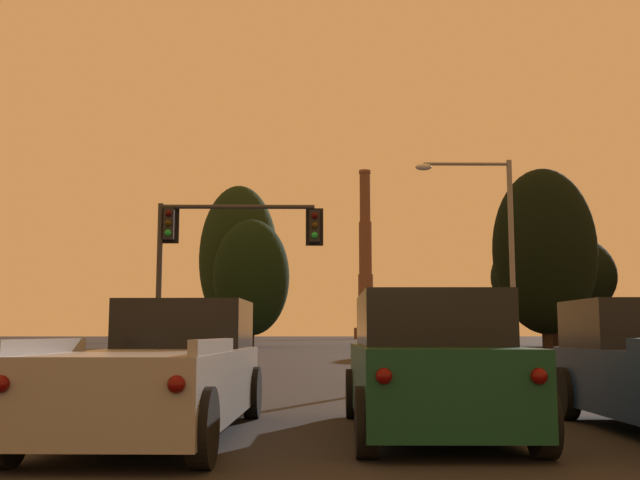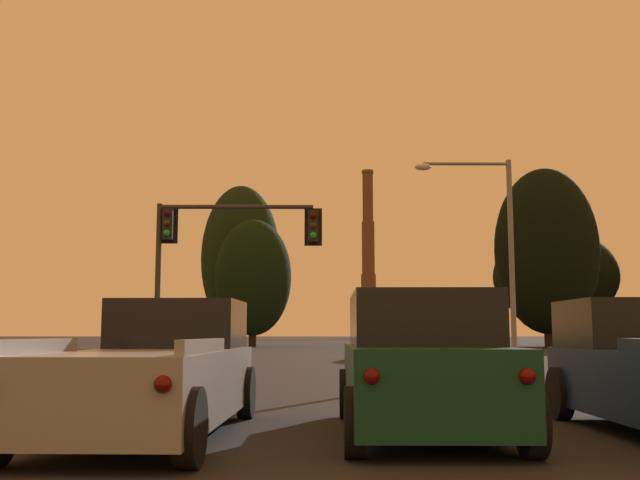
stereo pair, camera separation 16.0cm
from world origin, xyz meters
name	(u,v)px [view 1 (the left image)]	position (x,y,z in m)	size (l,w,h in m)	color
pickup_truck_left_lane_second	(164,372)	(-3.39, 7.92, 0.80)	(2.36, 5.56, 1.82)	gray
suv_center_lane_second	(428,365)	(0.13, 7.90, 0.90)	(2.19, 4.94, 1.86)	#0F3823
traffic_light_overhead_left	(216,243)	(-4.55, 22.08, 4.25)	(5.53, 0.50, 5.54)	#2D2D30
street_lamp	(495,237)	(5.48, 25.67, 4.93)	(3.69, 0.36, 7.87)	slate
smokestack	(366,272)	(10.89, 166.07, 15.03)	(5.39, 5.39, 38.42)	#523427
treeline_center_right	(544,251)	(19.18, 63.18, 8.54)	(9.05, 8.15, 15.91)	black
treeline_far_right	(553,277)	(23.67, 74.91, 7.09)	(12.73, 11.46, 11.95)	black
treeline_left_mid	(239,259)	(-8.73, 72.80, 8.75)	(7.92, 7.12, 16.21)	black
treeline_center_left	(251,277)	(-7.14, 68.99, 6.60)	(7.28, 6.55, 12.16)	black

